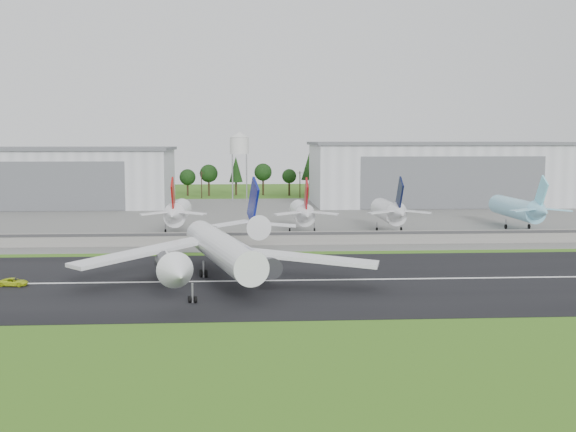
{
  "coord_description": "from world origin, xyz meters",
  "views": [
    {
      "loc": [
        -3.79,
        -122.6,
        26.51
      ],
      "look_at": [
        6.5,
        40.0,
        9.0
      ],
      "focal_mm": 45.0,
      "sensor_mm": 36.0,
      "label": 1
    }
  ],
  "objects": [
    {
      "name": "blast_fence",
      "position": [
        0.0,
        54.99,
        1.81
      ],
      "size": [
        240.0,
        0.61,
        3.5
      ],
      "color": "gray",
      "rests_on": "ground"
    },
    {
      "name": "parked_jet_skyblue",
      "position": [
        76.85,
        81.57,
        6.2
      ],
      "size": [
        7.36,
        37.29,
        16.76
      ],
      "color": "#8DD6F4",
      "rests_on": "ground"
    },
    {
      "name": "ground_vehicle",
      "position": [
        -45.09,
        8.04,
        0.82
      ],
      "size": [
        5.4,
        2.97,
        1.43
      ],
      "primitive_type": "imported",
      "rotation": [
        0.0,
        0.0,
        1.45
      ],
      "color": "#C4D819",
      "rests_on": "runway"
    },
    {
      "name": "parked_jet_navy",
      "position": [
        37.63,
        76.56,
        6.16
      ],
      "size": [
        7.36,
        31.29,
        16.66
      ],
      "color": "silver",
      "rests_on": "ground"
    },
    {
      "name": "ground",
      "position": [
        0.0,
        0.0,
        0.0
      ],
      "size": [
        600.0,
        600.0,
        0.0
      ],
      "primitive_type": "plane",
      "color": "#306518",
      "rests_on": "ground"
    },
    {
      "name": "treeline",
      "position": [
        0.0,
        215.0,
        0.0
      ],
      "size": [
        320.0,
        16.0,
        22.0
      ],
      "primitive_type": null,
      "color": "black",
      "rests_on": "ground"
    },
    {
      "name": "parked_jet_red_a",
      "position": [
        -21.78,
        76.57,
        6.22
      ],
      "size": [
        7.36,
        31.29,
        16.73
      ],
      "color": "white",
      "rests_on": "ground"
    },
    {
      "name": "hangar_east",
      "position": [
        75.0,
        164.92,
        12.63
      ],
      "size": [
        102.0,
        47.0,
        25.2
      ],
      "color": "silver",
      "rests_on": "ground"
    },
    {
      "name": "runway",
      "position": [
        0.0,
        10.0,
        0.05
      ],
      "size": [
        320.0,
        60.0,
        0.1
      ],
      "primitive_type": "cube",
      "color": "black",
      "rests_on": "ground"
    },
    {
      "name": "utility_poles",
      "position": [
        0.0,
        200.0,
        0.0
      ],
      "size": [
        230.0,
        3.0,
        12.0
      ],
      "primitive_type": null,
      "color": "black",
      "rests_on": "ground"
    },
    {
      "name": "runway_centerline",
      "position": [
        0.0,
        10.0,
        0.11
      ],
      "size": [
        220.0,
        1.0,
        0.02
      ],
      "primitive_type": "cube",
      "color": "white",
      "rests_on": "runway"
    },
    {
      "name": "main_airliner",
      "position": [
        -7.8,
        9.58,
        4.89
      ],
      "size": [
        55.64,
        58.65,
        18.17
      ],
      "rotation": [
        0.0,
        0.0,
        3.38
      ],
      "color": "white",
      "rests_on": "runway"
    },
    {
      "name": "parked_jet_red_b",
      "position": [
        12.87,
        76.53,
        5.99
      ],
      "size": [
        7.36,
        31.29,
        16.48
      ],
      "color": "silver",
      "rests_on": "ground"
    },
    {
      "name": "apron",
      "position": [
        0.0,
        120.0,
        0.05
      ],
      "size": [
        320.0,
        150.0,
        0.1
      ],
      "primitive_type": "cube",
      "color": "slate",
      "rests_on": "ground"
    },
    {
      "name": "water_tower",
      "position": [
        -5.0,
        185.0,
        24.55
      ],
      "size": [
        8.4,
        8.4,
        29.4
      ],
      "color": "#99999E",
      "rests_on": "ground"
    },
    {
      "name": "hangar_west",
      "position": [
        -80.0,
        164.92,
        11.63
      ],
      "size": [
        97.0,
        44.0,
        23.2
      ],
      "color": "silver",
      "rests_on": "ground"
    }
  ]
}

